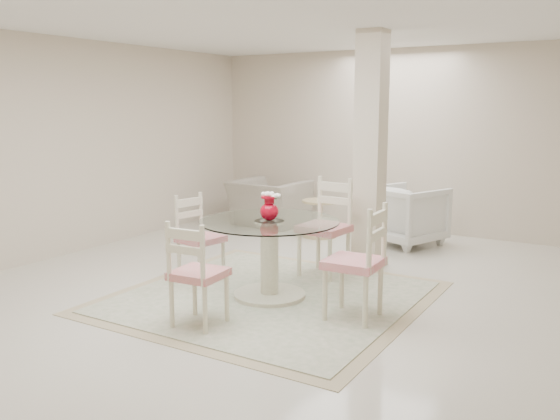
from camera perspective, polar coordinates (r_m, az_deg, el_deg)
The scene contains 13 objects.
ground at distance 6.22m, azimuth -0.59°, elevation -7.49°, with size 7.00×7.00×0.00m, color beige.
room_shell at distance 5.93m, azimuth -0.63°, elevation 9.88°, with size 6.02×7.02×2.71m.
column at distance 6.88m, azimuth 8.69°, elevation 5.58°, with size 0.30×0.30×2.70m, color beige.
area_rug at distance 5.91m, azimuth -1.01°, elevation -8.36°, with size 2.86×2.86×0.02m.
dining_table at distance 5.80m, azimuth -1.02°, elevation -4.71°, with size 1.35×1.35×0.78m.
red_vase at distance 5.69m, azimuth -1.02°, elevation 0.30°, with size 0.21×0.18×0.28m.
dining_chair_east at distance 5.19m, azimuth 7.88°, elevation -4.24°, with size 0.48×0.47×1.14m.
dining_chair_north at distance 6.55m, azimuth 4.63°, elevation -0.93°, with size 0.52×0.52×1.19m.
dining_chair_west at distance 6.44m, azimuth -8.04°, elevation -2.00°, with size 0.48×0.48×1.02m.
dining_chair_south at distance 5.03m, azimuth -8.26°, elevation -5.42°, with size 0.44×0.44×1.03m.
recliner_taupe at distance 9.31m, azimuth -1.07°, elevation 0.69°, with size 1.09×0.96×0.71m, color #9E9582.
armchair_white at distance 8.23m, azimuth 12.05°, elevation -0.45°, with size 0.86×0.89×0.81m, color white.
side_table at distance 8.53m, azimuth 3.85°, elevation -0.95°, with size 0.51×0.51×0.53m.
Camera 1 is at (3.11, -5.05, 1.88)m, focal length 38.00 mm.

